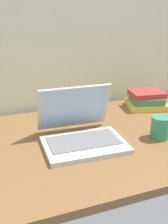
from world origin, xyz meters
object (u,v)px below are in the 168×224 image
(coffee_mug, at_px, (161,127))
(book_stack, at_px, (146,100))
(remote_control_near, at_px, (54,117))
(laptop, at_px, (81,131))

(coffee_mug, distance_m, book_stack, 0.35)
(remote_control_near, xyz_separation_m, book_stack, (0.50, -0.02, 0.03))
(coffee_mug, height_order, remote_control_near, coffee_mug)
(coffee_mug, bearing_deg, laptop, 164.54)
(laptop, distance_m, remote_control_near, 0.26)
(coffee_mug, relative_size, book_stack, 0.50)
(laptop, relative_size, book_stack, 1.40)
(remote_control_near, bearing_deg, coffee_mug, -43.69)
(laptop, relative_size, remote_control_near, 1.94)
(coffee_mug, xyz_separation_m, remote_control_near, (-0.36, 0.34, -0.04))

